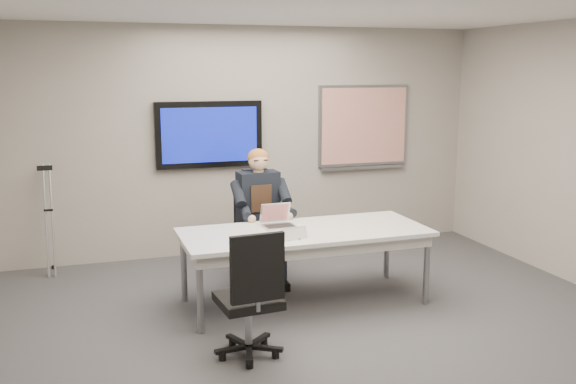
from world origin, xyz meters
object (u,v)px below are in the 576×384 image
object	(u,v)px
office_chair_near	(250,318)
office_chair_far	(256,248)
conference_table	(305,238)
seated_person	(263,229)
laptop	(277,220)

from	to	relation	value
office_chair_near	office_chair_far	bearing A→B (deg)	-111.42
conference_table	office_chair_far	distance (m)	1.11
conference_table	office_chair_far	bearing A→B (deg)	101.00
seated_person	laptop	distance (m)	0.58
conference_table	office_chair_near	size ratio (longest dim) A/B	2.26
seated_person	laptop	world-z (taller)	seated_person
office_chair_near	seated_person	bearing A→B (deg)	-113.78
office_chair_far	office_chair_near	bearing A→B (deg)	-116.83
office_chair_far	conference_table	bearing A→B (deg)	-88.73
conference_table	office_chair_near	distance (m)	1.37
conference_table	seated_person	xyz separation A→B (m)	(-0.20, 0.78, -0.08)
office_chair_far	seated_person	size ratio (longest dim) A/B	0.67
office_chair_near	laptop	world-z (taller)	office_chair_near
conference_table	office_chair_far	world-z (taller)	office_chair_far
seated_person	laptop	xyz separation A→B (m)	(0.00, -0.54, 0.22)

